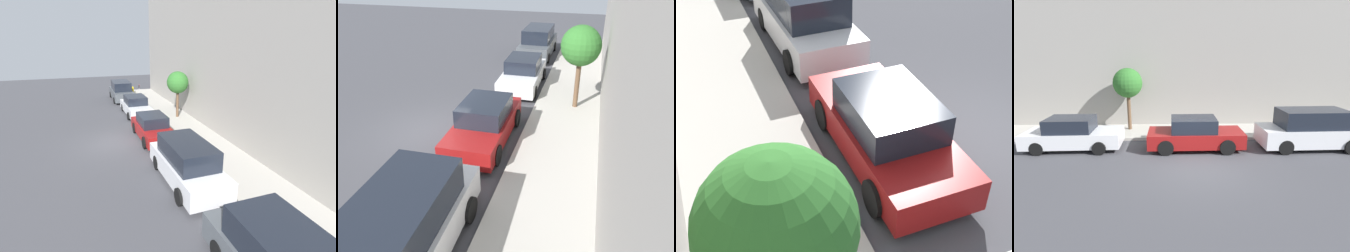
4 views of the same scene
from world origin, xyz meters
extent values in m
plane|color=#424247|center=(0.00, 0.00, 0.00)|extent=(60.00, 60.00, 0.00)
cube|color=#B2ADA3|center=(4.92, 0.00, 0.07)|extent=(2.84, 32.00, 0.15)
cube|color=gray|center=(7.34, 0.00, 7.02)|extent=(2.00, 32.00, 14.04)
cube|color=black|center=(2.32, -11.51, 1.48)|extent=(1.73, 3.13, 0.84)
cylinder|color=black|center=(1.42, -9.99, 0.35)|extent=(0.22, 0.69, 0.69)
cylinder|color=black|center=(3.22, -9.99, 0.35)|extent=(0.22, 0.69, 0.69)
cube|color=silver|center=(2.24, -5.60, 0.64)|extent=(2.02, 4.95, 0.84)
cube|color=black|center=(2.24, -5.60, 1.48)|extent=(1.75, 3.14, 0.84)
cylinder|color=black|center=(1.34, -4.08, 0.35)|extent=(0.22, 0.69, 0.69)
cylinder|color=black|center=(3.14, -4.08, 0.35)|extent=(0.22, 0.69, 0.69)
cylinder|color=black|center=(1.34, -7.12, 0.35)|extent=(0.22, 0.69, 0.69)
cylinder|color=black|center=(3.14, -7.12, 0.35)|extent=(0.22, 0.69, 0.69)
cube|color=maroon|center=(2.24, -0.04, 0.56)|extent=(1.87, 4.53, 0.68)
cube|color=black|center=(2.24, 0.06, 1.22)|extent=(1.61, 2.12, 0.64)
cylinder|color=black|center=(1.39, 1.35, 0.36)|extent=(0.22, 0.72, 0.72)
cylinder|color=black|center=(3.09, 1.35, 0.36)|extent=(0.22, 0.72, 0.72)
cylinder|color=black|center=(1.39, -1.44, 0.36)|extent=(0.22, 0.72, 0.72)
cylinder|color=black|center=(3.09, -1.44, 0.36)|extent=(0.22, 0.72, 0.72)
cube|color=silver|center=(2.39, 5.77, 0.56)|extent=(1.92, 4.55, 0.68)
cube|color=black|center=(2.39, 5.87, 1.22)|extent=(1.64, 2.14, 0.64)
cylinder|color=black|center=(1.54, 7.17, 0.31)|extent=(0.22, 0.62, 0.62)
cylinder|color=black|center=(3.24, 7.17, 0.31)|extent=(0.22, 0.62, 0.62)
cylinder|color=black|center=(1.54, 4.38, 0.31)|extent=(0.22, 0.62, 0.62)
cylinder|color=black|center=(3.24, 4.38, 0.31)|extent=(0.22, 0.62, 0.62)
cube|color=#4C5156|center=(2.13, 11.71, 0.64)|extent=(1.91, 4.90, 0.84)
cube|color=black|center=(2.13, 11.71, 1.48)|extent=(1.68, 3.10, 0.84)
cylinder|color=black|center=(1.23, 13.23, 0.30)|extent=(0.22, 0.61, 0.61)
cylinder|color=black|center=(3.03, 13.23, 0.30)|extent=(0.22, 0.61, 0.61)
cylinder|color=black|center=(1.23, 10.19, 0.30)|extent=(0.22, 0.61, 0.61)
cylinder|color=black|center=(3.03, 10.19, 0.30)|extent=(0.22, 0.61, 0.61)
cylinder|color=#ADADB2|center=(3.95, 11.41, 0.65)|extent=(0.07, 0.07, 1.01)
cube|color=#2D2D33|center=(3.95, 11.41, 1.30)|extent=(0.11, 0.15, 0.28)
cube|color=red|center=(3.95, 11.41, 1.46)|extent=(0.04, 0.09, 0.05)
cylinder|color=brown|center=(5.25, 3.60, 1.28)|extent=(0.21, 0.21, 2.25)
sphere|color=#2D6B28|center=(5.25, 3.60, 2.86)|extent=(1.66, 1.66, 1.66)
cylinder|color=gold|center=(3.85, 14.32, 0.43)|extent=(0.20, 0.20, 0.55)
sphere|color=gold|center=(3.85, 14.32, 0.75)|extent=(0.18, 0.18, 0.18)
camera|label=1|loc=(-1.80, -15.06, 6.04)|focal=28.00mm
camera|label=2|loc=(5.74, -10.06, 6.24)|focal=35.00mm
camera|label=3|loc=(5.74, 6.73, 6.37)|focal=50.00mm
camera|label=4|loc=(-9.71, 0.91, 4.41)|focal=28.00mm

